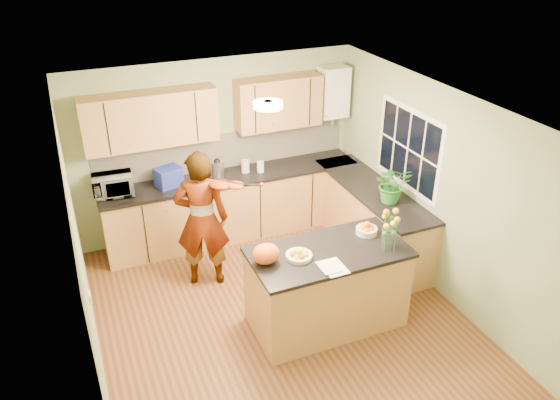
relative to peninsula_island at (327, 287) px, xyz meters
name	(u,v)px	position (x,y,z in m)	size (l,w,h in m)	color
floor	(280,315)	(-0.44, 0.30, -0.49)	(4.50, 4.50, 0.00)	#562E18
ceiling	(280,110)	(-0.44, 0.30, 2.01)	(4.00, 4.50, 0.02)	white
wall_back	(217,148)	(-0.44, 2.55, 0.76)	(4.00, 0.02, 2.50)	#8CA173
wall_front	(400,368)	(-0.44, -1.95, 0.76)	(4.00, 0.02, 2.50)	#8CA173
wall_left	(82,265)	(-2.44, 0.30, 0.76)	(0.02, 4.50, 2.50)	#8CA173
wall_right	(435,190)	(1.56, 0.30, 0.76)	(0.02, 4.50, 2.50)	#8CA173
back_counter	(233,205)	(-0.34, 2.25, -0.02)	(3.64, 0.62, 0.94)	#B37F47
right_counter	(371,219)	(1.26, 1.15, -0.02)	(0.62, 2.24, 0.94)	#B37F47
splashback	(225,150)	(-0.34, 2.54, 0.71)	(3.60, 0.02, 0.52)	beige
upper_cabinets	(206,112)	(-0.62, 2.38, 1.36)	(3.20, 0.34, 0.70)	#B37F47
boiler	(333,92)	(1.26, 2.39, 1.41)	(0.40, 0.30, 0.86)	white
window_right	(408,149)	(1.55, 0.90, 1.06)	(0.01, 1.30, 1.05)	white
light_switch	(90,297)	(-2.43, -0.30, 0.81)	(0.02, 0.09, 0.09)	white
ceiling_lamp	(268,105)	(-0.44, 0.60, 1.97)	(0.30, 0.30, 0.07)	#FFEABF
peninsula_island	(327,287)	(0.00, 0.00, 0.00)	(1.70, 0.87, 0.98)	#B37F47
fruit_dish	(299,254)	(-0.35, 0.00, 0.53)	(0.28, 0.28, 0.10)	beige
orange_bowl	(367,229)	(0.55, 0.15, 0.55)	(0.24, 0.24, 0.14)	beige
flower_vase	(389,220)	(0.60, -0.18, 0.82)	(0.27, 0.27, 0.50)	silver
orange_bag	(266,254)	(-0.70, 0.05, 0.59)	(0.29, 0.24, 0.22)	#E54E12
papers	(334,267)	(-0.10, -0.30, 0.49)	(0.23, 0.31, 0.01)	white
violinist	(202,220)	(-1.04, 1.31, 0.40)	(0.65, 0.43, 1.78)	#EBBA8F
violin	(221,185)	(-0.84, 1.09, 0.93)	(0.66, 0.26, 0.13)	#550E05
microwave	(113,185)	(-1.92, 2.28, 0.59)	(0.50, 0.34, 0.28)	white
blue_box	(169,177)	(-1.21, 2.26, 0.58)	(0.33, 0.24, 0.26)	#202E96
kettle	(217,169)	(-0.55, 2.25, 0.59)	(0.18, 0.18, 0.33)	#B5B6BA
jar_cream	(245,166)	(-0.13, 2.28, 0.54)	(0.12, 0.12, 0.18)	beige
jar_white	(260,167)	(0.07, 2.21, 0.53)	(0.10, 0.10, 0.15)	white
potted_plant	(393,184)	(1.26, 0.74, 0.70)	(0.45, 0.39, 0.49)	#2E7D29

